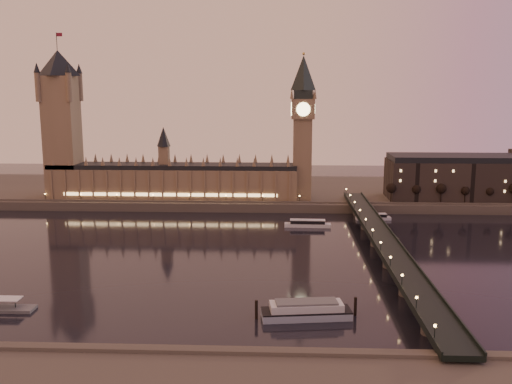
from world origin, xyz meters
The scene contains 15 objects.
ground centered at (0.00, 0.00, 0.00)m, with size 700.00×700.00×0.00m, color black.
far_embankment centered at (30.00, 165.00, 3.00)m, with size 560.00×130.00×6.00m, color #423D35.
palace_of_westminster centered at (-40.12, 120.99, 21.71)m, with size 180.00×26.62×52.00m.
victoria_tower centered at (-120.00, 121.00, 65.79)m, with size 31.68×31.68×118.00m.
big_ben centered at (53.99, 120.99, 63.95)m, with size 17.68×17.68×104.00m.
westminster_bridge centered at (91.61, 0.00, 5.52)m, with size 13.20×260.00×15.30m.
city_block centered at (194.94, 130.93, 22.24)m, with size 155.00×45.00×34.00m.
bare_tree_0 centered at (114.90, 109.00, 15.36)m, with size 6.17×6.17×12.54m.
bare_tree_1 centered at (131.99, 109.00, 15.36)m, with size 6.17×6.17×12.54m.
bare_tree_2 centered at (149.08, 109.00, 15.36)m, with size 6.17×6.17×12.54m.
bare_tree_3 centered at (166.17, 109.00, 15.36)m, with size 6.17×6.17×12.54m.
bare_tree_4 centered at (183.27, 109.00, 15.36)m, with size 6.17×6.17×12.54m.
cruise_boat_a centered at (55.60, 61.16, 2.03)m, with size 28.91×7.08×4.60m.
cruise_boat_b centered at (99.76, 82.29, 1.86)m, with size 23.25×7.83×4.21m.
moored_barge centered at (48.39, -82.71, 3.03)m, with size 38.80×13.63×7.17m.
Camera 1 is at (37.99, -286.65, 85.77)m, focal length 40.00 mm.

